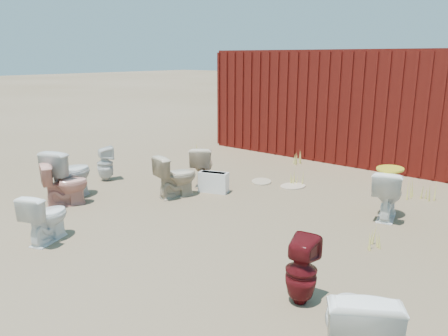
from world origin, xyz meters
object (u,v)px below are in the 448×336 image
Objects in this scene: toilet_front_c at (46,217)px; toilet_front_e at (354,330)px; shipping_container at (350,103)px; toilet_front_a at (69,174)px; toilet_front_pink at (65,184)px; loose_tank at (214,182)px; toilet_back_a at (105,164)px; toilet_back_yellowlid at (388,194)px; toilet_front_maroon at (301,271)px; toilet_back_beige_left at (202,165)px; toilet_back_beige_right at (176,176)px.

toilet_front_c is 0.77× the size of toilet_front_e.
toilet_front_a is (-2.02, -6.09, -0.78)m from shipping_container.
loose_tank is (1.33, 1.98, -0.16)m from toilet_front_pink.
loose_tank is (-0.45, -4.34, -1.02)m from shipping_container.
toilet_front_e reaches higher than toilet_front_c.
toilet_back_yellowlid is at bearing -140.36° from toilet_back_a.
shipping_container is 9.10× the size of toilet_front_maroon.
toilet_back_beige_left is at bearing 134.32° from loose_tank.
toilet_back_beige_right is at bearing -110.43° from toilet_front_c.
toilet_front_a is 1.67× the size of loose_tank.
toilet_front_maroon reaches higher than toilet_front_c.
toilet_back_beige_right reaches higher than loose_tank.
toilet_back_beige_right is at bearing -103.24° from toilet_front_pink.
toilet_back_a is at bearing -71.85° from toilet_front_c.
toilet_back_beige_left is at bearing -137.13° from toilet_front_a.
toilet_front_c is 0.91× the size of toilet_back_beige_left.
loose_tank is at bearing -102.72° from toilet_back_beige_right.
toilet_front_pink is at bearing 20.15° from toilet_back_yellowlid.
shipping_container reaches higher than toilet_front_maroon.
toilet_front_a is 1.01× the size of toilet_front_e.
toilet_front_maroon is 1.32× the size of loose_tank.
toilet_back_yellowlid is (4.04, 2.65, 0.02)m from toilet_front_pink.
toilet_back_yellowlid is at bearing -151.63° from toilet_front_c.
toilet_front_e is (5.03, -0.77, 0.07)m from toilet_front_pink.
toilet_front_maroon is 1.02× the size of toilet_back_a.
toilet_back_yellowlid is (4.29, 2.42, -0.06)m from toilet_front_a.
toilet_back_yellowlid reaches higher than toilet_back_beige_left.
toilet_back_beige_left is (-0.20, 3.10, 0.03)m from toilet_front_c.
toilet_back_a is 0.90× the size of toilet_back_yellowlid.
toilet_front_e reaches higher than toilet_back_beige_left.
toilet_front_maroon is at bearing 80.87° from toilet_back_yellowlid.
toilet_back_beige_left is at bearing -67.36° from toilet_front_e.
shipping_container is 8.41× the size of toilet_back_yellowlid.
toilet_front_maroon is at bearing -71.51° from toilet_front_e.
toilet_front_a is 1.73m from toilet_back_beige_right.
toilet_front_c is 3.98m from toilet_front_e.
toilet_back_beige_left is at bearing -88.59° from toilet_front_pink.
toilet_front_maroon is (4.48, -0.34, -0.09)m from toilet_front_a.
toilet_back_beige_right reaches higher than toilet_front_pink.
toilet_front_pink is 4.83m from toilet_back_yellowlid.
toilet_front_pink is at bearing 69.61° from toilet_back_beige_right.
toilet_front_pink is (0.25, -0.23, -0.08)m from toilet_front_a.
toilet_back_yellowlid is at bearing -142.11° from toilet_back_beige_right.
toilet_front_a reaches higher than toilet_back_yellowlid.
toilet_front_a is at bearing 25.18° from toilet_back_beige_left.
toilet_back_yellowlid is at bearing -124.10° from toilet_front_pink.
shipping_container reaches higher than toilet_back_yellowlid.
loose_tank is (-3.71, 2.75, -0.24)m from toilet_front_e.
loose_tank is at bearing -68.45° from toilet_front_e.
toilet_front_a is 0.35m from toilet_front_pink.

